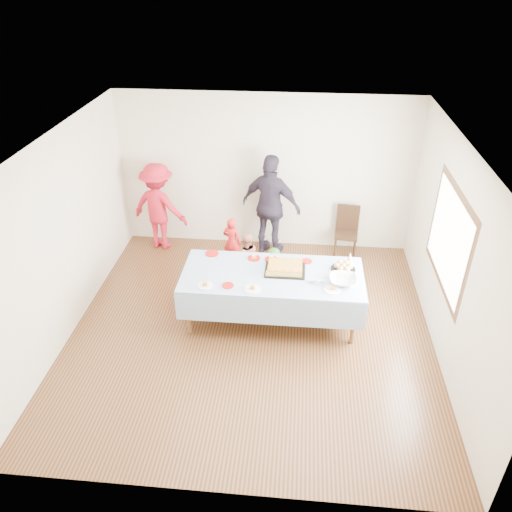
{
  "coord_description": "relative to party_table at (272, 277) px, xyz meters",
  "views": [
    {
      "loc": [
        0.58,
        -5.43,
        4.58
      ],
      "look_at": [
        0.04,
        0.3,
        1.05
      ],
      "focal_mm": 35.0,
      "sensor_mm": 36.0,
      "label": 1
    }
  ],
  "objects": [
    {
      "name": "ground",
      "position": [
        -0.27,
        -0.28,
        -0.72
      ],
      "size": [
        5.0,
        5.0,
        0.0
      ],
      "primitive_type": "plane",
      "color": "#432313",
      "rests_on": "ground"
    },
    {
      "name": "room_walls",
      "position": [
        -0.21,
        -0.28,
        1.05
      ],
      "size": [
        5.04,
        5.04,
        2.72
      ],
      "color": "beige",
      "rests_on": "ground"
    },
    {
      "name": "party_table",
      "position": [
        0.0,
        0.0,
        0.0
      ],
      "size": [
        2.5,
        1.1,
        0.78
      ],
      "color": "brown",
      "rests_on": "ground"
    },
    {
      "name": "birthday_cake",
      "position": [
        0.17,
        0.1,
        0.1
      ],
      "size": [
        0.56,
        0.43,
        0.1
      ],
      "color": "black",
      "rests_on": "party_table"
    },
    {
      "name": "rolls_tray",
      "position": [
        0.97,
        0.2,
        0.1
      ],
      "size": [
        0.34,
        0.34,
        0.1
      ],
      "color": "black",
      "rests_on": "party_table"
    },
    {
      "name": "punch_bowl",
      "position": [
        0.95,
        -0.13,
        0.1
      ],
      "size": [
        0.37,
        0.37,
        0.09
      ],
      "primitive_type": "imported",
      "color": "silver",
      "rests_on": "party_table"
    },
    {
      "name": "party_hat",
      "position": [
        1.07,
        0.39,
        0.14
      ],
      "size": [
        0.1,
        0.1,
        0.16
      ],
      "primitive_type": "cone",
      "color": "white",
      "rests_on": "party_table"
    },
    {
      "name": "fork_pile",
      "position": [
        0.59,
        -0.14,
        0.09
      ],
      "size": [
        0.24,
        0.18,
        0.07
      ],
      "primitive_type": null,
      "color": "white",
      "rests_on": "party_table"
    },
    {
      "name": "plate_red_far_a",
      "position": [
        -0.92,
        0.45,
        0.06
      ],
      "size": [
        0.2,
        0.2,
        0.01
      ],
      "primitive_type": "cylinder",
      "color": "#B90F0D",
      "rests_on": "party_table"
    },
    {
      "name": "plate_red_far_b",
      "position": [
        -0.29,
        0.38,
        0.06
      ],
      "size": [
        0.19,
        0.19,
        0.01
      ],
      "primitive_type": "cylinder",
      "color": "#B90F0D",
      "rests_on": "party_table"
    },
    {
      "name": "plate_red_far_c",
      "position": [
        -0.04,
        0.37,
        0.06
      ],
      "size": [
        0.19,
        0.19,
        0.01
      ],
      "primitive_type": "cylinder",
      "color": "#B90F0D",
      "rests_on": "party_table"
    },
    {
      "name": "plate_red_far_d",
      "position": [
        0.47,
        0.37,
        0.06
      ],
      "size": [
        0.16,
        0.16,
        0.01
      ],
      "primitive_type": "cylinder",
      "color": "#B90F0D",
      "rests_on": "party_table"
    },
    {
      "name": "plate_red_near",
      "position": [
        -0.57,
        -0.34,
        0.06
      ],
      "size": [
        0.16,
        0.16,
        0.01
      ],
      "primitive_type": "cylinder",
      "color": "#B90F0D",
      "rests_on": "party_table"
    },
    {
      "name": "plate_white_left",
      "position": [
        -0.87,
        -0.37,
        0.06
      ],
      "size": [
        0.2,
        0.2,
        0.01
      ],
      "primitive_type": "cylinder",
      "color": "white",
      "rests_on": "party_table"
    },
    {
      "name": "plate_white_mid",
      "position": [
        -0.24,
        -0.39,
        0.06
      ],
      "size": [
        0.23,
        0.23,
        0.01
      ],
      "primitive_type": "cylinder",
      "color": "white",
      "rests_on": "party_table"
    },
    {
      "name": "plate_white_right",
      "position": [
        0.81,
        -0.31,
        0.06
      ],
      "size": [
        0.23,
        0.23,
        0.01
      ],
      "primitive_type": "cylinder",
      "color": "white",
      "rests_on": "party_table"
    },
    {
      "name": "dining_chair",
      "position": [
        1.16,
        1.97,
        -0.23
      ],
      "size": [
        0.42,
        0.42,
        0.89
      ],
      "rotation": [
        0.0,
        0.0,
        -0.1
      ],
      "color": "black",
      "rests_on": "ground"
    },
    {
      "name": "toddler_left",
      "position": [
        -0.76,
        1.42,
        -0.29
      ],
      "size": [
        0.37,
        0.29,
        0.88
      ],
      "primitive_type": "imported",
      "rotation": [
        0.0,
        0.0,
        2.85
      ],
      "color": "red",
      "rests_on": "ground"
    },
    {
      "name": "toddler_mid",
      "position": [
        -0.02,
        0.62,
        -0.32
      ],
      "size": [
        0.46,
        0.38,
        0.81
      ],
      "primitive_type": "imported",
      "rotation": [
        0.0,
        0.0,
        3.52
      ],
      "color": "#2D6521",
      "rests_on": "ground"
    },
    {
      "name": "toddler_right",
      "position": [
        -0.48,
        0.99,
        -0.31
      ],
      "size": [
        0.48,
        0.41,
        0.84
      ],
      "primitive_type": "imported",
      "rotation": [
        0.0,
        0.0,
        3.41
      ],
      "color": "#CF7960",
      "rests_on": "ground"
    },
    {
      "name": "adult_left",
      "position": [
        -2.1,
        1.92,
        0.06
      ],
      "size": [
        1.13,
        0.83,
        1.56
      ],
      "primitive_type": "imported",
      "rotation": [
        0.0,
        0.0,
        2.87
      ],
      "color": "red",
      "rests_on": "ground"
    },
    {
      "name": "adult_right",
      "position": [
        -0.15,
        1.88,
        0.17
      ],
      "size": [
        1.14,
        0.78,
        1.8
      ],
      "primitive_type": "imported",
      "rotation": [
        0.0,
        0.0,
        2.78
      ],
      "color": "#2C2533",
      "rests_on": "ground"
    }
  ]
}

